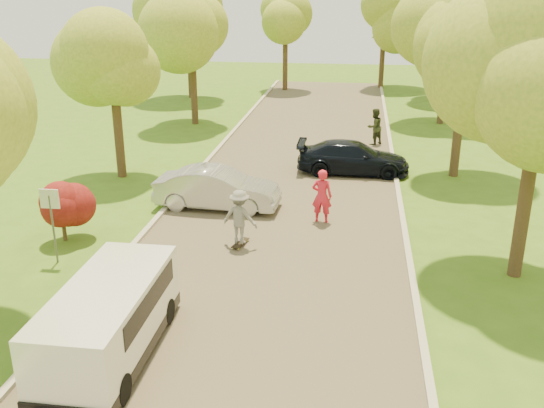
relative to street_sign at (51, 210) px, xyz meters
The scene contains 21 objects.
ground 7.22m from the street_sign, 34.59° to the right, with size 100.00×100.00×0.00m, color #3C6417.
road 7.22m from the street_sign, 34.59° to the left, with size 8.00×60.00×0.01m, color #4C4438.
curb_left 4.62m from the street_sign, 66.37° to the left, with size 0.18×60.00×0.12m, color #B2AD9E.
curb_right 10.74m from the street_sign, 22.10° to the left, with size 0.18×60.00×0.12m, color #B2AD9E.
street_sign is the anchor object (origin of this frame).
red_shrub 1.65m from the street_sign, 108.43° to the left, with size 1.70×1.70×1.95m.
tree_l_midb 8.61m from the street_sign, 97.22° to the left, with size 4.30×4.20×6.62m.
tree_l_far 18.43m from the street_sign, 91.87° to the left, with size 4.92×4.80×7.79m.
tree_r_midb 16.27m from the street_sign, 38.90° to the left, with size 4.51×4.40×7.01m.
tree_r_far 24.25m from the street_sign, 56.91° to the left, with size 5.33×5.20×8.34m.
tree_bg_a 26.44m from the street_sign, 96.53° to the left, with size 5.12×5.00×7.72m.
tree_bg_b 31.57m from the street_sign, 63.40° to the left, with size 5.12×5.00×7.95m.
tree_bg_c 30.35m from the street_sign, 84.26° to the left, with size 4.92×4.80×7.33m.
tree_bg_d 33.74m from the street_sign, 72.61° to the left, with size 5.12×5.00×7.72m.
minivan 5.31m from the street_sign, 51.18° to the right, with size 1.76×4.41×1.64m.
silver_sedan 6.12m from the street_sign, 54.74° to the left, with size 1.51×4.32×1.42m, color #ACADB1.
dark_sedan 12.73m from the street_sign, 50.35° to the left, with size 1.86×4.58×1.33m, color black.
longboard 5.44m from the street_sign, 20.59° to the left, with size 0.44×0.88×0.10m.
skateboarder 5.27m from the street_sign, 20.59° to the left, with size 1.07×0.61×1.65m, color slate.
person_striped 8.30m from the street_sign, 29.81° to the left, with size 0.66×0.43×1.81m, color red.
person_olive 17.25m from the street_sign, 58.37° to the left, with size 0.86×0.67×1.77m, color #262D1B.
Camera 1 is at (2.40, -10.50, 7.43)m, focal length 40.00 mm.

